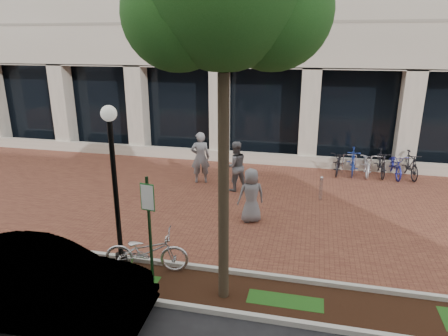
% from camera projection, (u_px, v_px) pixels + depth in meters
% --- Properties ---
extents(ground, '(120.00, 120.00, 0.00)m').
position_uv_depth(ground, '(243.00, 201.00, 13.79)').
color(ground, black).
rests_on(ground, ground).
extents(brick_plaza, '(40.00, 9.00, 0.01)m').
position_uv_depth(brick_plaza, '(243.00, 201.00, 13.79)').
color(brick_plaza, brown).
rests_on(brick_plaza, ground).
extents(planting_strip, '(40.00, 1.50, 0.01)m').
position_uv_depth(planting_strip, '(200.00, 289.00, 8.92)').
color(planting_strip, black).
rests_on(planting_strip, ground).
extents(curb_plaza_side, '(40.00, 0.12, 0.12)m').
position_uv_depth(curb_plaza_side, '(209.00, 269.00, 9.59)').
color(curb_plaza_side, beige).
rests_on(curb_plaza_side, ground).
extents(curb_street_side, '(40.00, 0.12, 0.12)m').
position_uv_depth(curb_street_side, '(190.00, 307.00, 8.20)').
color(curb_street_side, beige).
rests_on(curb_street_side, ground).
extents(parking_sign, '(0.34, 0.07, 2.55)m').
position_uv_depth(parking_sign, '(149.00, 217.00, 8.71)').
color(parking_sign, '#133419').
rests_on(parking_sign, ground).
extents(lamppost, '(0.36, 0.36, 3.95)m').
position_uv_depth(lamppost, '(115.00, 179.00, 9.21)').
color(lamppost, black).
rests_on(lamppost, ground).
extents(locked_bicycle, '(2.09, 1.07, 1.05)m').
position_uv_depth(locked_bicycle, '(147.00, 251.00, 9.47)').
color(locked_bicycle, silver).
rests_on(locked_bicycle, ground).
extents(pedestrian_left, '(0.85, 0.69, 2.01)m').
position_uv_depth(pedestrian_left, '(200.00, 158.00, 15.31)').
color(pedestrian_left, slate).
rests_on(pedestrian_left, ground).
extents(pedestrian_mid, '(1.14, 1.08, 1.85)m').
position_uv_depth(pedestrian_mid, '(235.00, 166.00, 14.53)').
color(pedestrian_mid, slate).
rests_on(pedestrian_mid, ground).
extents(pedestrian_right, '(0.97, 0.85, 1.68)m').
position_uv_depth(pedestrian_right, '(251.00, 196.00, 12.01)').
color(pedestrian_right, slate).
rests_on(pedestrian_right, ground).
extents(bollard, '(0.12, 0.12, 0.87)m').
position_uv_depth(bollard, '(321.00, 188.00, 13.74)').
color(bollard, silver).
rests_on(bollard, ground).
extents(bike_rack_cluster, '(3.56, 1.91, 1.08)m').
position_uv_depth(bike_rack_cluster, '(373.00, 163.00, 16.31)').
color(bike_rack_cluster, black).
rests_on(bike_rack_cluster, ground).
extents(sedan_near_curb, '(4.55, 1.78, 1.48)m').
position_uv_depth(sedan_near_curb, '(36.00, 285.00, 7.79)').
color(sedan_near_curb, silver).
rests_on(sedan_near_curb, ground).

